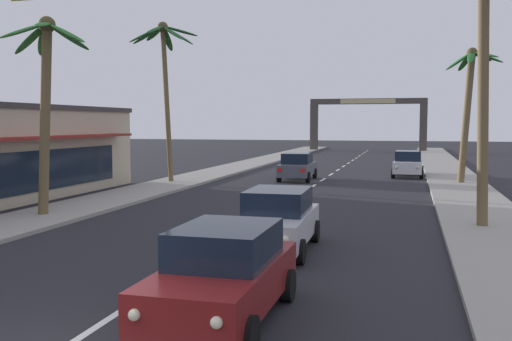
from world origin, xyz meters
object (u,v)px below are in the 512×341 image
palm_right_third (469,92)px  town_gateway_arch (368,117)px  palm_left_third (164,60)px  palm_right_second (483,17)px  sedan_oncoming_far (297,166)px  sedan_lead_at_stop_bar (224,273)px  sedan_parked_nearest_kerb (408,164)px  palm_left_second (46,79)px  sedan_third_in_queue (277,220)px

palm_right_third → town_gateway_arch: palm_right_third is taller
palm_left_third → palm_right_second: bearing=-34.9°
sedan_oncoming_far → palm_left_third: size_ratio=0.48×
sedan_lead_at_stop_bar → town_gateway_arch: size_ratio=0.31×
town_gateway_arch → palm_right_third: bearing=-78.0°
sedan_parked_nearest_kerb → palm_left_second: (-12.73, -20.53, 4.22)m
sedan_lead_at_stop_bar → town_gateway_arch: 64.42m
sedan_third_in_queue → palm_right_second: size_ratio=0.48×
sedan_oncoming_far → palm_right_second: palm_right_second is taller
sedan_third_in_queue → palm_left_third: (-10.18, 15.76, 6.21)m
sedan_lead_at_stop_bar → sedan_parked_nearest_kerb: (3.05, 29.54, 0.00)m
sedan_parked_nearest_kerb → palm_right_second: palm_right_second is taller
palm_left_third → palm_right_third: 17.29m
sedan_oncoming_far → town_gateway_arch: size_ratio=0.31×
sedan_parked_nearest_kerb → palm_right_second: 20.08m
town_gateway_arch → palm_left_second: bearing=-97.9°
sedan_parked_nearest_kerb → palm_right_third: (3.23, -4.33, 4.38)m
palm_left_third → palm_right_third: bearing=12.2°
sedan_lead_at_stop_bar → sedan_third_in_queue: 5.82m
sedan_third_in_queue → town_gateway_arch: 58.62m
palm_left_third → palm_right_second: 19.31m
sedan_oncoming_far → palm_right_third: (9.75, -0.09, 4.38)m
sedan_lead_at_stop_bar → sedan_third_in_queue: same height
palm_left_third → sedan_parked_nearest_kerb: bearing=30.4°
sedan_third_in_queue → palm_left_second: palm_left_second is taller
palm_right_second → town_gateway_arch: palm_right_second is taller
sedan_third_in_queue → sedan_oncoming_far: same height
sedan_oncoming_far → palm_left_second: palm_left_second is taller
sedan_third_in_queue → palm_right_third: 20.96m
sedan_third_in_queue → sedan_oncoming_far: bearing=99.1°
sedan_lead_at_stop_bar → palm_right_third: bearing=76.0°
palm_left_second → palm_left_third: 12.74m
palm_left_third → town_gateway_arch: 43.67m
palm_left_second → palm_right_third: palm_right_third is taller
palm_right_third → town_gateway_arch: 39.98m
sedan_lead_at_stop_bar → palm_left_third: size_ratio=0.48×
sedan_parked_nearest_kerb → palm_left_second: bearing=-121.8°
palm_left_second → palm_right_second: size_ratio=0.78×
sedan_third_in_queue → sedan_oncoming_far: size_ratio=1.00×
sedan_third_in_queue → palm_right_second: 9.50m
palm_left_third → palm_right_second: (15.83, -11.05, -0.19)m
sedan_lead_at_stop_bar → sedan_third_in_queue: bearing=93.4°
palm_right_third → sedan_parked_nearest_kerb: bearing=126.7°
sedan_lead_at_stop_bar → palm_right_second: bearing=63.2°
palm_left_third → palm_right_third: (16.81, 3.64, -1.83)m
palm_left_second → sedan_parked_nearest_kerb: bearing=58.2°
sedan_third_in_queue → palm_left_third: bearing=122.9°
palm_left_second → town_gateway_arch: bearing=82.1°
palm_left_third → palm_right_second: size_ratio=0.98×
sedan_parked_nearest_kerb → town_gateway_arch: bearing=98.3°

